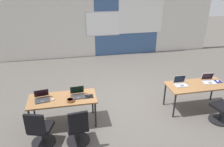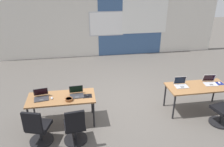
# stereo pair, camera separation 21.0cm
# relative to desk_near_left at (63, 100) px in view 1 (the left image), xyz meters

# --- Properties ---
(ground_plane) EXTENTS (24.00, 24.00, 0.00)m
(ground_plane) POSITION_rel_desk_near_left_xyz_m (1.75, 0.60, -0.66)
(ground_plane) COLOR #56514C
(back_wall_assembly) EXTENTS (10.00, 0.27, 2.80)m
(back_wall_assembly) POSITION_rel_desk_near_left_xyz_m (1.79, 4.80, 0.75)
(back_wall_assembly) COLOR silver
(back_wall_assembly) RESTS_ON ground
(desk_near_left) EXTENTS (1.60, 0.70, 0.72)m
(desk_near_left) POSITION_rel_desk_near_left_xyz_m (0.00, 0.00, 0.00)
(desk_near_left) COLOR olive
(desk_near_left) RESTS_ON ground
(desk_near_right) EXTENTS (1.60, 0.70, 0.72)m
(desk_near_right) POSITION_rel_desk_near_left_xyz_m (3.50, 0.00, 0.00)
(desk_near_right) COLOR olive
(desk_near_right) RESTS_ON ground
(laptop_near_right_inner) EXTENTS (0.33, 0.27, 0.24)m
(laptop_near_right_inner) POSITION_rel_desk_near_left_xyz_m (3.07, 0.09, 0.11)
(laptop_near_right_inner) COLOR #B7B7BC
(laptop_near_right_inner) RESTS_ON desk_near_right
(laptop_near_left_inner) EXTENTS (0.35, 0.31, 0.23)m
(laptop_near_left_inner) POSITION_rel_desk_near_left_xyz_m (0.36, 0.02, 0.11)
(laptop_near_left_inner) COLOR #333338
(laptop_near_left_inner) RESTS_ON desk_near_left
(mousepad_near_left_inner) EXTENTS (0.22, 0.19, 0.00)m
(mousepad_near_left_inner) POSITION_rel_desk_near_left_xyz_m (0.62, -0.05, 0.06)
(mousepad_near_left_inner) COLOR black
(mousepad_near_left_inner) RESTS_ON desk_near_left
(mouse_near_left_inner) EXTENTS (0.08, 0.11, 0.03)m
(mouse_near_left_inner) POSITION_rel_desk_near_left_xyz_m (0.62, -0.05, 0.08)
(mouse_near_left_inner) COLOR black
(mouse_near_left_inner) RESTS_ON mousepad_near_left_inner
(chair_near_left_inner) EXTENTS (0.52, 0.56, 0.92)m
(chair_near_left_inner) POSITION_rel_desk_near_left_xyz_m (0.30, -0.79, -0.28)
(chair_near_left_inner) COLOR black
(chair_near_left_inner) RESTS_ON ground
(laptop_near_right_end) EXTENTS (0.36, 0.33, 0.23)m
(laptop_near_right_end) POSITION_rel_desk_near_left_xyz_m (3.90, 0.09, 0.11)
(laptop_near_right_end) COLOR silver
(laptop_near_right_end) RESTS_ON desk_near_right
(mousepad_near_right_end) EXTENTS (0.22, 0.19, 0.00)m
(mousepad_near_right_end) POSITION_rel_desk_near_left_xyz_m (4.15, 0.05, 0.06)
(mousepad_near_right_end) COLOR navy
(mousepad_near_right_end) RESTS_ON desk_near_right
(mouse_near_right_end) EXTENTS (0.07, 0.11, 0.03)m
(mouse_near_right_end) POSITION_rel_desk_near_left_xyz_m (4.15, 0.05, 0.08)
(mouse_near_right_end) COLOR silver
(mouse_near_right_end) RESTS_ON mousepad_near_right_end
(chair_near_right_end) EXTENTS (0.52, 0.58, 0.92)m
(chair_near_right_end) POSITION_rel_desk_near_left_xyz_m (3.86, -0.74, -0.28)
(chair_near_right_end) COLOR black
(chair_near_right_end) RESTS_ON ground
(laptop_near_left_end) EXTENTS (0.37, 0.35, 0.23)m
(laptop_near_left_end) POSITION_rel_desk_near_left_xyz_m (-0.46, 0.02, 0.11)
(laptop_near_left_end) COLOR #333338
(laptop_near_left_end) RESTS_ON desk_near_left
(mouse_near_left_end) EXTENTS (0.08, 0.11, 0.03)m
(mouse_near_left_end) POSITION_rel_desk_near_left_xyz_m (-0.21, -0.04, 0.08)
(mouse_near_left_end) COLOR #B2B2B7
(mouse_near_left_end) RESTS_ON desk_near_left
(chair_near_left_end) EXTENTS (0.55, 0.60, 0.92)m
(chair_near_left_end) POSITION_rel_desk_near_left_xyz_m (-0.48, -0.70, -0.28)
(chair_near_left_end) COLOR black
(chair_near_left_end) RESTS_ON ground
(snack_bowl) EXTENTS (0.18, 0.18, 0.06)m
(snack_bowl) POSITION_rel_desk_near_left_xyz_m (0.19, -0.19, 0.10)
(snack_bowl) COLOR brown
(snack_bowl) RESTS_ON desk_near_left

